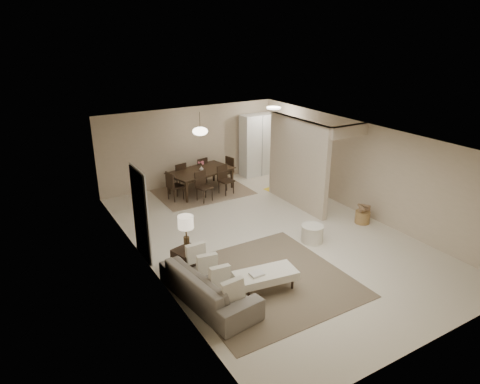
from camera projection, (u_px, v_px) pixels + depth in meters
floor at (268, 236)px, 10.54m from camera, size 9.00×9.00×0.00m
ceiling at (271, 137)px, 9.64m from camera, size 9.00×9.00×0.00m
back_wall at (190, 146)px, 13.70m from camera, size 6.00×0.00×6.00m
left_wall at (147, 215)px, 8.67m from camera, size 0.00×9.00×9.00m
right_wall at (362, 169)px, 11.52m from camera, size 0.00×9.00×9.00m
partition at (298, 164)px, 11.95m from camera, size 0.15×2.50×2.50m
doorway at (140, 215)px, 9.25m from camera, size 0.04×0.90×2.04m
pantry_cabinet at (258, 145)px, 14.61m from camera, size 1.20×0.55×2.10m
flush_light at (274, 108)px, 13.31m from camera, size 0.44×0.44×0.05m
living_rug at (265, 281)px, 8.69m from camera, size 3.20×3.20×0.01m
sofa at (209, 285)px, 7.97m from camera, size 2.33×1.16×0.65m
ottoman_bench at (266, 276)px, 8.23m from camera, size 1.27×0.72×0.43m
side_table at (188, 262)px, 8.87m from camera, size 0.61×0.61×0.55m
table_lamp at (186, 225)px, 8.56m from camera, size 0.32×0.32×0.76m
round_pouf at (312, 234)px, 10.21m from camera, size 0.53×0.53×0.42m
wicker_basket at (362, 217)px, 11.20m from camera, size 0.42×0.42×0.33m
dining_rug at (202, 191)px, 13.39m from camera, size 2.80×2.10×0.01m
dining_table at (202, 181)px, 13.27m from camera, size 2.16×1.50×0.69m
dining_chairs at (202, 178)px, 13.23m from camera, size 2.41×1.94×0.89m
vase at (201, 168)px, 13.12m from camera, size 0.15×0.15×0.14m
yellow_mat at (279, 188)px, 13.63m from camera, size 0.92×0.63×0.01m
pendant_light at (200, 131)px, 12.70m from camera, size 0.46×0.46×0.71m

